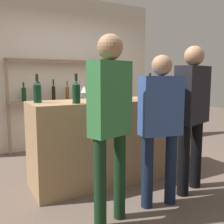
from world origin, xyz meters
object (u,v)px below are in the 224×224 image
Objects in this scene: wine_glass at (84,90)px; counter_bottle_1 at (119,90)px; counter_bottle_2 at (76,92)px; customer_center at (160,120)px; ice_bucket at (169,90)px; counter_bottle_0 at (129,90)px; counter_bottle_3 at (98,90)px; customer_right at (192,109)px; counter_bottle_5 at (150,88)px; customer_left at (110,114)px; counter_bottle_4 at (37,91)px.

counter_bottle_1 is at bearing -28.20° from wine_glass.
counter_bottle_2 is 0.96m from customer_center.
customer_center reaches higher than ice_bucket.
counter_bottle_0 is 0.39m from counter_bottle_3.
ice_bucket is 0.13× the size of customer_right.
counter_bottle_5 is 0.21× the size of customer_right.
customer_left reaches higher than counter_bottle_5.
counter_bottle_1 is 1.05m from customer_left.
counter_bottle_0 is 0.75m from counter_bottle_2.
counter_bottle_0 is at bearing -58.51° from customer_left.
counter_bottle_5 is at bearing -20.94° from customer_center.
counter_bottle_2 reaches higher than wine_glass.
customer_center is at bearing -88.15° from counter_bottle_1.
ice_bucket is (1.40, 0.10, -0.02)m from counter_bottle_2.
counter_bottle_3 is at bearing -22.32° from wine_glass.
counter_bottle_3 is 0.91× the size of counter_bottle_5.
counter_bottle_5 is at bearing -24.12° from customer_right.
counter_bottle_1 is 0.20× the size of customer_left.
customer_right is at bearing -68.28° from customer_center.
counter_bottle_0 reaches higher than wine_glass.
customer_center is 0.91× the size of customer_left.
counter_bottle_1 is 1.09× the size of counter_bottle_3.
ice_bucket is 1.59m from customer_left.
counter_bottle_2 is 0.19× the size of customer_left.
counter_bottle_3 is 0.19× the size of customer_left.
counter_bottle_4 is 0.93× the size of counter_bottle_5.
counter_bottle_0 is 0.56m from wine_glass.
counter_bottle_1 is at bearing -159.21° from counter_bottle_5.
counter_bottle_5 is 1.25m from customer_center.
customer_center is at bearing -45.10° from counter_bottle_2.
counter_bottle_0 is 0.22× the size of customer_center.
customer_center is at bearing -134.99° from ice_bucket.
counter_bottle_1 is 0.44m from wine_glass.
counter_bottle_5 is 1.04m from wine_glass.
counter_bottle_3 is (-0.34, 0.19, -0.01)m from counter_bottle_0.
counter_bottle_0 is at bearing 3.37° from customer_center.
customer_center reaches higher than wine_glass.
wine_glass is at bearing 157.68° from counter_bottle_3.
counter_bottle_0 is at bearing -26.60° from wine_glass.
counter_bottle_5 reaches higher than counter_bottle_1.
counter_bottle_4 reaches higher than counter_bottle_3.
counter_bottle_1 is at bearing 12.97° from counter_bottle_2.
wine_glass is (-0.39, 0.21, 0.00)m from counter_bottle_1.
customer_right is 1.08× the size of customer_center.
ice_bucket is (0.66, -0.00, -0.02)m from counter_bottle_0.
wine_glass is at bearing 153.40° from counter_bottle_0.
counter_bottle_5 reaches higher than counter_bottle_0.
counter_bottle_4 is 1.76m from customer_right.
counter_bottle_3 is at bearing -172.93° from counter_bottle_5.
counter_bottle_1 is 1.93× the size of wine_glass.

